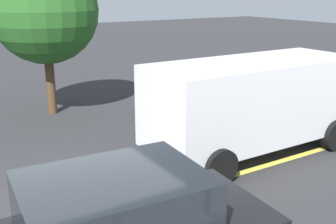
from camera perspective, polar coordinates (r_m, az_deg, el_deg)
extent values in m
plane|color=#2D2D30|center=(7.38, -11.43, -14.39)|extent=(80.00, 80.00, 0.00)
cube|color=#E0D14C|center=(8.70, 7.57, -9.10)|extent=(28.00, 0.16, 0.01)
cube|color=white|center=(9.84, 11.73, 1.72)|extent=(5.20, 2.00, 1.82)
cube|color=black|center=(8.48, 1.58, 2.47)|extent=(0.16, 1.84, 0.80)
cylinder|color=black|center=(8.32, 7.15, -7.50)|extent=(0.76, 0.26, 0.76)
cylinder|color=black|center=(9.83, -0.17, -3.50)|extent=(0.76, 0.26, 0.76)
cylinder|color=black|center=(10.77, 22.00, -2.94)|extent=(0.76, 0.26, 0.76)
cylinder|color=black|center=(11.98, 14.38, -0.32)|extent=(0.76, 0.26, 0.76)
cube|color=black|center=(5.03, -7.48, -12.38)|extent=(2.24, 1.69, 0.68)
cylinder|color=black|center=(6.70, 0.76, -14.28)|extent=(0.65, 0.26, 0.64)
cylinder|color=#513823|center=(13.27, -15.99, 4.62)|extent=(0.27, 0.27, 2.30)
sphere|color=#286023|center=(13.02, -16.71, 13.37)|extent=(3.19, 3.19, 3.19)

